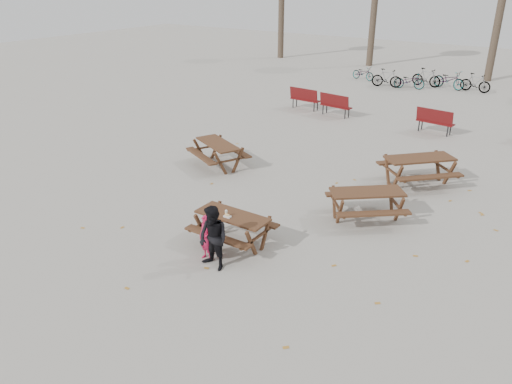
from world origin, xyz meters
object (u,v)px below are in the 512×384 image
Objects in this scene: soda_bottle at (226,214)px; adult at (213,238)px; picnic_table_north at (218,154)px; picnic_table_far at (418,171)px; food_tray at (227,216)px; child at (206,238)px; picnic_table_east at (366,205)px; main_picnic_table at (233,222)px.

soda_bottle is 1.05m from adult.
picnic_table_far reaches higher than picnic_table_north.
picnic_table_far is at bearing 68.01° from food_tray.
adult reaches higher than food_tray.
adult reaches higher than child.
child is at bearing -156.16° from picnic_table_far.
child is 0.59× the size of picnic_table_east.
picnic_table_far is (2.56, 6.34, -0.35)m from food_tray.
picnic_table_east is (1.84, 4.14, -0.34)m from adult.
soda_bottle reaches higher than picnic_table_north.
picnic_table_east is (2.22, 3.17, -0.44)m from soda_bottle.
food_tray is at bearing -97.00° from main_picnic_table.
child is (0.01, -0.78, -0.29)m from soda_bottle.
picnic_table_far reaches higher than food_tray.
child is 0.74× the size of adult.
picnic_table_east reaches higher than food_tray.
picnic_table_east is at bearing 55.78° from food_tray.
main_picnic_table is 6.67m from picnic_table_far.
picnic_table_far is at bearing 67.54° from soda_bottle.
picnic_table_north reaches higher than main_picnic_table.
food_tray is at bearing 99.40° from child.
picnic_table_east is 0.92× the size of picnic_table_far.
main_picnic_table is 5.33m from picnic_table_north.
soda_bottle is 0.09× the size of picnic_table_north.
child is 0.54× the size of picnic_table_far.
main_picnic_table is at bearing 113.85° from adult.
adult is 0.72× the size of picnic_table_far.
picnic_table_east is 3.17m from picnic_table_far.
picnic_table_far is at bearing 45.10° from picnic_table_north.
food_tray is 5.46m from picnic_table_north.
food_tray is 0.16× the size of child.
food_tray is at bearing -24.64° from soda_bottle.
adult reaches higher than picnic_table_east.
adult is at bearing -74.59° from main_picnic_table.
child is at bearing -93.26° from food_tray.
picnic_table_far reaches higher than main_picnic_table.
picnic_table_far is at bearing 67.63° from main_picnic_table.
soda_bottle is 5.41m from picnic_table_north.
food_tray is 0.12× the size of adult.
picnic_table_east is at bearing 74.44° from adult.
child is at bearing -158.86° from picnic_table_east.
soda_bottle is (-0.05, 0.02, 0.05)m from food_tray.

